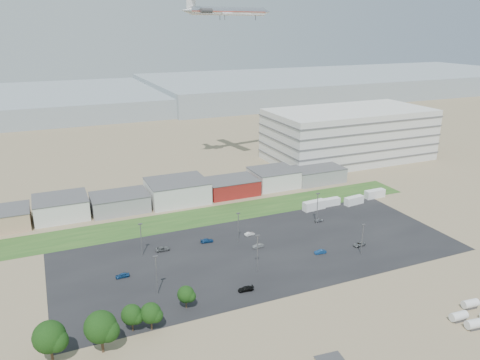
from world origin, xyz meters
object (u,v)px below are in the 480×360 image
storage_tank_nw (459,316)px  tree_far_left (50,340)px  parked_car_1 (320,252)px  parked_car_5 (122,275)px  airliner (228,11)px  parked_car_0 (359,244)px  parked_car_7 (258,246)px  parked_car_3 (246,289)px  parked_car_6 (207,241)px  parked_car_10 (132,315)px  parked_car_8 (319,220)px  parked_car_11 (250,234)px  parked_car_9 (163,249)px  box_trailer_a (314,205)px

storage_tank_nw → tree_far_left: tree_far_left is taller
parked_car_1 → parked_car_5: (-56.36, 9.44, 0.03)m
airliner → parked_car_0: airliner is taller
parked_car_1 → parked_car_7: bearing=-120.0°
parked_car_3 → parked_car_5: size_ratio=1.10×
parked_car_0 → parked_car_5: size_ratio=1.11×
parked_car_0 → parked_car_6: size_ratio=1.01×
parked_car_3 → parked_car_10: 28.88m
storage_tank_nw → airliner: 147.84m
parked_car_3 → parked_car_10: bearing=-83.9°
airliner → parked_car_8: airliner is taller
tree_far_left → parked_car_5: size_ratio=2.84×
parked_car_1 → parked_car_10: (-57.56, -9.78, 0.01)m
parked_car_6 → parked_car_3: bearing=-175.6°
storage_tank_nw → parked_car_0: size_ratio=0.99×
storage_tank_nw → parked_car_8: size_ratio=1.27×
airliner → parked_car_11: size_ratio=13.20×
parked_car_9 → parked_car_10: bearing=153.0°
box_trailer_a → parked_car_7: 37.84m
airliner → parked_car_10: size_ratio=10.63×
parked_car_7 → parked_car_8: bearing=106.8°
storage_tank_nw → parked_car_3: (-39.58, 30.97, -0.62)m
parked_car_6 → parked_car_8: bearing=-85.1°
parked_car_0 → parked_car_7: size_ratio=1.15×
tree_far_left → parked_car_11: bearing=32.1°
tree_far_left → parked_car_5: (18.83, 27.96, -4.60)m
parked_car_1 → parked_car_8: 23.87m
storage_tank_nw → parked_car_3: 50.26m
parked_car_1 → parked_car_9: bearing=-110.2°
storage_tank_nw → airliner: (-3.19, 130.82, 68.79)m
tree_far_left → airliner: bearing=52.6°
parked_car_11 → parked_car_10: bearing=118.0°
parked_car_5 → parked_car_10: size_ratio=0.89×
box_trailer_a → parked_car_7: bearing=-153.9°
parked_car_7 → airliner: bearing=161.9°
parked_car_1 → parked_car_7: parked_car_1 is taller
box_trailer_a → airliner: bearing=93.4°
parked_car_0 → parked_car_8: (-1.24, 20.77, -0.03)m
tree_far_left → parked_car_8: size_ratio=3.30×
airliner → parked_car_3: 126.93m
parked_car_5 → parked_car_7: size_ratio=1.04×
parked_car_5 → parked_car_8: (68.87, 10.89, -0.09)m
parked_car_10 → parked_car_6: bearing=-38.1°
box_trailer_a → parked_car_9: 60.28m
tree_far_left → parked_car_3: 47.54m
parked_car_7 → parked_car_3: bearing=-34.9°
storage_tank_nw → parked_car_0: 40.51m
storage_tank_nw → parked_car_6: bearing=122.6°
parked_car_0 → parked_car_3: bearing=-85.2°
storage_tank_nw → tree_far_left: bearing=165.5°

